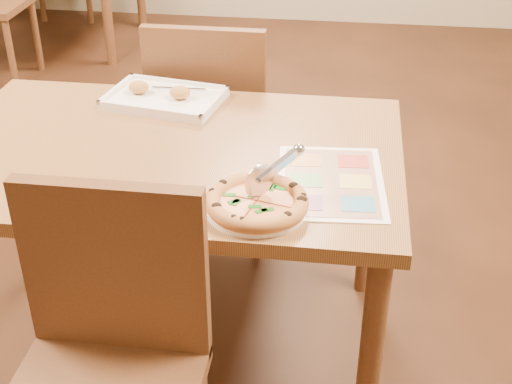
# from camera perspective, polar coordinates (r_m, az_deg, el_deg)

# --- Properties ---
(dining_table) EXTENTS (1.30, 0.85, 0.72)m
(dining_table) POSITION_cam_1_polar(r_m,az_deg,el_deg) (2.05, -6.86, 1.38)
(dining_table) COLOR olive
(dining_table) RESTS_ON ground
(chair_near) EXTENTS (0.42, 0.42, 0.47)m
(chair_near) POSITION_cam_1_polar(r_m,az_deg,el_deg) (1.62, -11.82, -11.23)
(chair_near) COLOR brown
(chair_near) RESTS_ON ground
(chair_far) EXTENTS (0.42, 0.42, 0.47)m
(chair_far) POSITION_cam_1_polar(r_m,az_deg,el_deg) (2.60, -3.63, 6.58)
(chair_far) COLOR brown
(chair_far) RESTS_ON ground
(plate) EXTENTS (0.32, 0.32, 0.01)m
(plate) POSITION_cam_1_polar(r_m,az_deg,el_deg) (1.71, 0.00, -1.24)
(plate) COLOR white
(plate) RESTS_ON dining_table
(pizza) EXTENTS (0.25, 0.25, 0.04)m
(pizza) POSITION_cam_1_polar(r_m,az_deg,el_deg) (1.70, 0.08, -0.81)
(pizza) COLOR #E4914D
(pizza) RESTS_ON plate
(pizza_cutter) EXTENTS (0.12, 0.13, 0.10)m
(pizza_cutter) POSITION_cam_1_polar(r_m,az_deg,el_deg) (1.71, 1.32, 1.73)
(pizza_cutter) COLOR silver
(pizza_cutter) RESTS_ON pizza
(appetizer_tray) EXTENTS (0.39, 0.30, 0.06)m
(appetizer_tray) POSITION_cam_1_polar(r_m,az_deg,el_deg) (2.29, -7.39, 7.45)
(appetizer_tray) COLOR white
(appetizer_tray) RESTS_ON dining_table
(menu) EXTENTS (0.30, 0.40, 0.00)m
(menu) POSITION_cam_1_polar(r_m,az_deg,el_deg) (1.84, 5.99, 0.84)
(menu) COLOR white
(menu) RESTS_ON dining_table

